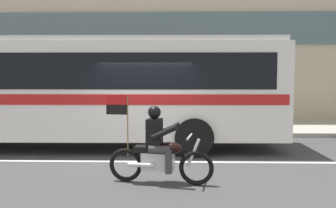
% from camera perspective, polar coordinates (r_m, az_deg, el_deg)
% --- Properties ---
extents(ground_plane, '(60.00, 60.00, 0.00)m').
position_cam_1_polar(ground_plane, '(10.18, -3.46, -7.94)').
color(ground_plane, '#3D3D3F').
extents(sidewalk_curb, '(28.00, 3.80, 0.15)m').
position_cam_1_polar(sidewalk_curb, '(15.18, -1.77, -3.55)').
color(sidewalk_curb, '#A39E93').
rests_on(sidewalk_curb, ground_plane).
extents(lane_center_stripe, '(26.60, 0.14, 0.01)m').
position_cam_1_polar(lane_center_stripe, '(9.60, -3.78, -8.68)').
color(lane_center_stripe, silver).
rests_on(lane_center_stripe, ground_plane).
extents(transit_bus, '(11.48, 2.74, 3.22)m').
position_cam_1_polar(transit_bus, '(11.44, -12.22, 2.84)').
color(transit_bus, white).
rests_on(transit_bus, ground_plane).
extents(motorcycle_with_rider, '(2.18, 0.69, 1.78)m').
position_cam_1_polar(motorcycle_with_rider, '(7.61, -1.36, -7.04)').
color(motorcycle_with_rider, black).
rests_on(motorcycle_with_rider, ground_plane).
extents(fire_hydrant, '(0.22, 0.30, 0.75)m').
position_cam_1_polar(fire_hydrant, '(14.17, 4.47, -2.32)').
color(fire_hydrant, red).
rests_on(fire_hydrant, sidewalk_curb).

